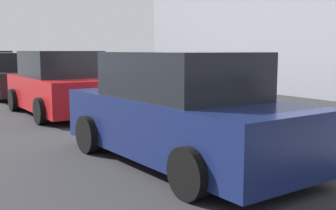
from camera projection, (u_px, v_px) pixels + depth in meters
name	position (u px, v px, depth m)	size (l,w,h in m)	color
ground_plane	(143.00, 119.00, 10.57)	(40.00, 40.00, 0.00)	#28282B
sidewalk_curb	(221.00, 109.00, 11.88)	(18.00, 5.00, 0.14)	gray
suitcase_navy_0	(243.00, 112.00, 8.55)	(0.41, 0.25, 1.00)	navy
suitcase_maroon_1	(228.00, 112.00, 9.04)	(0.48, 0.29, 0.74)	maroon
suitcase_teal_2	(210.00, 107.00, 9.51)	(0.51, 0.27, 0.90)	#0F606B
suitcase_black_3	(192.00, 103.00, 9.99)	(0.51, 0.27, 1.02)	black
suitcase_red_4	(181.00, 103.00, 10.53)	(0.46, 0.24, 0.77)	red
suitcase_silver_5	(170.00, 98.00, 10.97)	(0.41, 0.24, 1.01)	#9EA0A8
fire_hydrant	(155.00, 94.00, 11.51)	(0.39, 0.21, 0.74)	#D89E0C
bollard_post	(142.00, 95.00, 11.85)	(0.15, 0.15, 0.67)	#333338
parked_car_navy_0	(181.00, 112.00, 6.45)	(4.55, 2.21, 1.71)	#141E4C
parked_car_red_1	(60.00, 85.00, 11.35)	(4.28, 2.11, 1.71)	#AD1619
parked_car_charcoal_2	(16.00, 76.00, 15.73)	(4.74, 2.19, 1.63)	black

